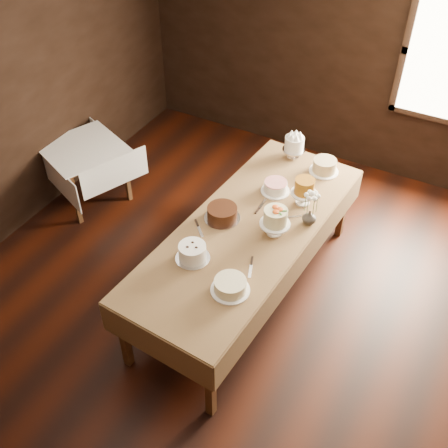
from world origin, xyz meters
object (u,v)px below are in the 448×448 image
cake_meringue (294,148)px  cake_server_b (250,271)px  cake_caramel (304,193)px  side_table (84,153)px  cake_speckled (324,166)px  cake_swirl (192,253)px  cake_lattice (275,187)px  cake_cream (230,286)px  cake_server_d (294,217)px  cake_server_e (200,232)px  cake_chocolate (222,214)px  flower_vase (309,217)px  cake_flowers (275,223)px  display_table (248,233)px  cake_server_c (263,203)px

cake_meringue → cake_server_b: 1.70m
cake_caramel → side_table: bearing=-177.7°
cake_speckled → cake_swirl: (-0.52, -1.68, 0.00)m
cake_lattice → cake_cream: 1.33m
cake_server_d → cake_server_e: size_ratio=1.00×
cake_speckled → cake_swirl: bearing=-107.2°
cake_caramel → cake_swirl: (-0.52, -1.12, -0.05)m
cake_swirl → cake_meringue: bearing=85.1°
cake_chocolate → cake_server_b: (0.52, -0.46, -0.06)m
cake_swirl → cake_cream: size_ratio=0.89×
cake_cream → cake_lattice: bearing=99.2°
cake_server_e → cake_swirl: bearing=-26.1°
cake_lattice → cake_server_e: bearing=-112.0°
cake_swirl → cake_server_b: size_ratio=1.34×
flower_vase → cake_flowers: bearing=-128.1°
display_table → cake_swirl: (-0.23, -0.57, 0.13)m
side_table → cake_server_b: 2.71m
cake_server_c → cake_cream: bearing=-169.8°
cake_cream → cake_server_e: size_ratio=1.50×
cake_meringue → cake_speckled: size_ratio=0.85×
cake_server_b → cake_server_c: same height
flower_vase → cake_server_b: bearing=-103.7°
display_table → cake_speckled: bearing=75.7°
side_table → cake_server_e: 2.08m
cake_cream → cake_server_d: cake_cream is taller
cake_server_e → cake_chocolate: bearing=115.2°
side_table → cake_caramel: cake_caramel is taller
cake_speckled → cake_server_b: (-0.03, -1.58, -0.06)m
display_table → cake_server_b: bearing=-61.5°
cake_swirl → flower_vase: (0.68, 0.89, -0.00)m
cake_speckled → cake_server_d: size_ratio=1.37×
display_table → cake_server_c: bearing=95.4°
cake_speckled → cake_caramel: bearing=-89.6°
cake_speckled → cake_lattice: bearing=-119.1°
cake_cream → cake_server_c: size_ratio=1.50×
display_table → cake_speckled: cake_speckled is taller
cake_swirl → cake_cream: bearing=-19.9°
cake_server_d → cake_flowers: bearing=-144.6°
cake_lattice → cake_caramel: 0.31m
cake_flowers → cake_speckled: bearing=87.1°
cake_server_c → flower_vase: flower_vase is taller
display_table → cake_meringue: size_ratio=9.95×
cake_lattice → cake_swirl: size_ratio=0.87×
cake_server_c → display_table: bearing=-176.8°
cake_server_b → flower_vase: (0.19, 0.79, 0.06)m
cake_caramel → cake_server_c: 0.39m
cake_lattice → cake_swirl: 1.18m
cake_caramel → cake_server_e: size_ratio=1.17×
cake_server_c → cake_lattice: bearing=-8.9°
cake_server_b → cake_server_d: same height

